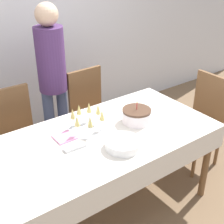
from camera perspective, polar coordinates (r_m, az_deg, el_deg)
name	(u,v)px	position (r m, az deg, el deg)	size (l,w,h in m)	color
ground_plane	(102,208)	(2.93, -1.77, -17.19)	(12.00, 12.00, 0.00)	brown
wall_back	(16,24)	(3.56, -17.20, 15.08)	(8.00, 0.05, 2.70)	silver
dining_table	(101,147)	(2.50, -2.00, -6.35)	(1.87, 0.95, 0.77)	silver
dining_chair_far_left	(17,135)	(3.04, -17.01, -4.01)	(0.42, 0.42, 0.96)	brown
dining_chair_far_right	(91,110)	(3.33, -3.80, 0.29)	(0.43, 0.43, 0.96)	brown
dining_chair_right_end	(202,117)	(3.33, 16.14, -0.88)	(0.42, 0.42, 0.96)	brown
birthday_cake	(137,116)	(2.61, 4.50, -0.66)	(0.24, 0.24, 0.19)	white
champagne_tray	(87,120)	(2.51, -4.61, -1.40)	(0.36, 0.36, 0.18)	silver
plate_stack_main	(123,144)	(2.29, 2.05, -5.87)	(0.27, 0.27, 0.06)	white
cake_knife	(163,127)	(2.58, 9.23, -2.79)	(0.30, 0.05, 0.00)	silver
fork_pile	(75,147)	(2.31, -6.84, -6.39)	(0.17, 0.07, 0.02)	silver
napkin_pile	(64,137)	(2.44, -8.71, -4.60)	(0.15, 0.15, 0.01)	pink
person_standing	(52,71)	(3.14, -10.92, 7.29)	(0.28, 0.28, 1.65)	#3F4C72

